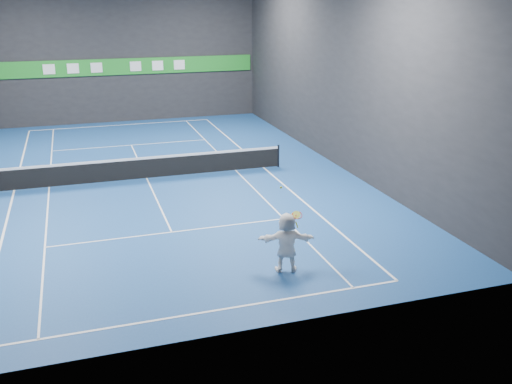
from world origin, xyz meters
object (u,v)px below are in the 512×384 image
object	(u,v)px
tennis_ball	(281,187)
player	(287,242)
tennis_racket	(297,216)
tennis_net	(146,167)

from	to	relation	value
tennis_ball	player	bearing A→B (deg)	-54.65
tennis_ball	tennis_racket	size ratio (longest dim) A/B	0.12
player	tennis_net	world-z (taller)	player
tennis_net	player	bearing A→B (deg)	-75.24
tennis_ball	tennis_racket	distance (m)	1.00
tennis_net	tennis_ball	bearing A→B (deg)	-75.67
player	tennis_net	distance (m)	10.66
tennis_ball	tennis_net	world-z (taller)	tennis_ball
player	tennis_racket	distance (m)	0.82
tennis_ball	tennis_racket	xyz separation A→B (m)	(0.45, -0.14, -0.88)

